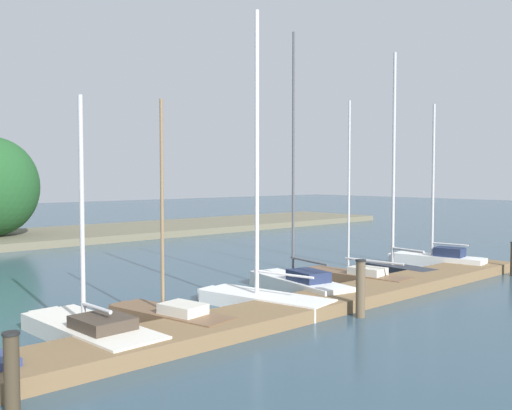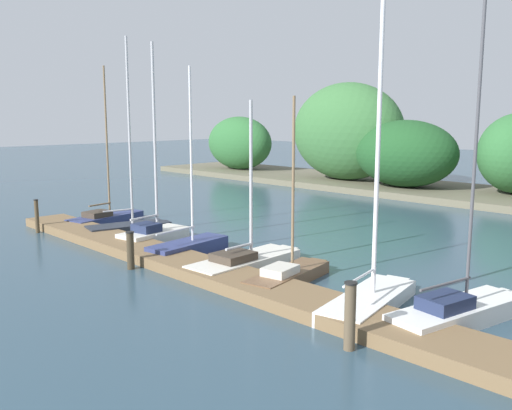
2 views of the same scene
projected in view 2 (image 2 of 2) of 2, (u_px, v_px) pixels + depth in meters
The scene contains 13 objects.
dock_pier at pixel (259, 287), 15.71m from camera, with size 28.59×1.80×0.35m.
far_shore at pixel (414, 152), 35.99m from camera, with size 62.42×8.08×7.27m.
sailboat_0 at pixel (107, 216), 25.87m from camera, with size 1.89×4.04×7.20m.
sailboat_1 at pixel (131, 224), 23.68m from camera, with size 1.86×3.68×8.18m.
sailboat_2 at pixel (155, 231), 21.96m from camera, with size 1.62×3.13×7.75m.
sailboat_3 at pixel (191, 245), 20.14m from camera, with size 1.47×3.51×6.70m.
sailboat_4 at pixel (247, 260), 18.24m from camera, with size 1.59×4.52×5.48m.
sailboat_5 at pixel (289, 273), 16.72m from camera, with size 1.64×3.77×5.56m.
sailboat_6 at pixel (371, 293), 14.51m from camera, with size 1.98×4.27×8.23m.
sailboat_7 at pixel (461, 309), 13.43m from camera, with size 1.82×4.39×8.15m.
mooring_piling_0 at pixel (37, 216), 23.68m from camera, with size 0.19×0.19×1.45m.
mooring_piling_1 at pixel (130, 250), 18.10m from camera, with size 0.27×0.27×1.26m.
mooring_piling_2 at pixel (350, 316), 11.84m from camera, with size 0.28×0.28×1.51m.
Camera 2 is at (10.80, 1.62, 5.01)m, focal length 38.90 mm.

